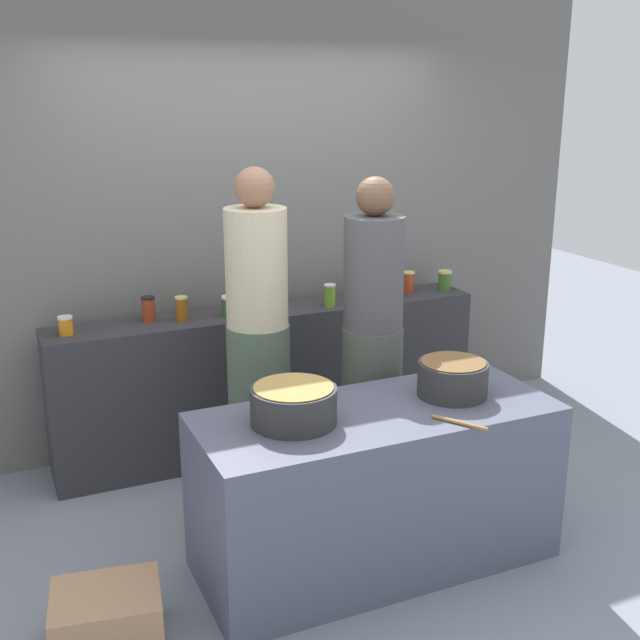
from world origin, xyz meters
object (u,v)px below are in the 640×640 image
preserve_jar_3 (229,306)px  preserve_jar_4 (249,302)px  preserve_jar_8 (408,282)px  wooden_spoon (459,423)px  preserve_jar_2 (182,309)px  preserve_jar_6 (366,289)px  bread_crate (107,618)px  cooking_pot_center (453,379)px  preserve_jar_1 (148,309)px  preserve_jar_7 (398,287)px  cook_with_tongs (258,355)px  preserve_jar_5 (330,295)px  preserve_jar_0 (66,326)px  cooking_pot_left (294,405)px  preserve_jar_9 (445,280)px  cook_in_cap (372,356)px

preserve_jar_3 → preserve_jar_4: (0.14, 0.05, -0.00)m
preserve_jar_8 → wooden_spoon: bearing=-113.2°
preserve_jar_2 → preserve_jar_6: 1.23m
wooden_spoon → bread_crate: size_ratio=0.60×
preserve_jar_6 → cooking_pot_center: 1.44m
preserve_jar_1 → preserve_jar_3: preserve_jar_1 is taller
preserve_jar_7 → cook_with_tongs: cook_with_tongs is taller
preserve_jar_2 → cooking_pot_center: 1.69m
preserve_jar_5 → preserve_jar_0: bearing=178.0°
preserve_jar_2 → preserve_jar_6: bearing=1.7°
preserve_jar_6 → cook_with_tongs: cook_with_tongs is taller
bread_crate → preserve_jar_8: bearing=33.5°
preserve_jar_2 → preserve_jar_7: 1.42m
preserve_jar_1 → wooden_spoon: size_ratio=0.56×
cooking_pot_left → bread_crate: size_ratio=0.88×
preserve_jar_7 → wooden_spoon: size_ratio=0.53×
preserve_jar_6 → cooking_pot_center: preserve_jar_6 is taller
preserve_jar_5 → cooking_pot_center: 1.32m
wooden_spoon → preserve_jar_9: bearing=59.3°
preserve_jar_4 → cook_in_cap: (0.42, -0.82, -0.15)m
wooden_spoon → preserve_jar_5: bearing=85.9°
cook_with_tongs → preserve_jar_5: bearing=38.3°
wooden_spoon → cook_in_cap: size_ratio=0.15×
cooking_pot_left → cook_in_cap: cook_in_cap is taller
preserve_jar_0 → preserve_jar_4: preserve_jar_4 is taller
preserve_jar_6 → preserve_jar_9: size_ratio=0.80×
preserve_jar_5 → cook_in_cap: 0.74m
preserve_jar_4 → preserve_jar_0: bearing=-177.6°
preserve_jar_0 → preserve_jar_2: 0.66m
preserve_jar_3 → cooking_pot_left: bearing=-95.9°
preserve_jar_3 → cook_in_cap: size_ratio=0.07×
wooden_spoon → cooking_pot_left: bearing=154.3°
preserve_jar_7 → bread_crate: 2.73m
preserve_jar_0 → preserve_jar_3: 0.94m
preserve_jar_2 → preserve_jar_6: (1.23, 0.04, -0.02)m
preserve_jar_2 → cooking_pot_center: bearing=-54.7°
cooking_pot_center → bread_crate: cooking_pot_center is taller
preserve_jar_4 → cooking_pot_left: preserve_jar_4 is taller
preserve_jar_5 → preserve_jar_6: preserve_jar_5 is taller
preserve_jar_3 → preserve_jar_0: bearing=179.8°
preserve_jar_1 → preserve_jar_4: (0.61, -0.03, -0.02)m
cook_with_tongs → preserve_jar_8: bearing=25.9°
preserve_jar_8 → bread_crate: 2.88m
preserve_jar_1 → preserve_jar_9: size_ratio=1.10×
preserve_jar_8 → preserve_jar_1: bearing=178.9°
preserve_jar_1 → cooking_pot_center: bearing=-51.4°
preserve_jar_5 → cooking_pot_left: preserve_jar_5 is taller
cooking_pot_center → cook_with_tongs: cook_with_tongs is taller
preserve_jar_9 → bread_crate: size_ratio=0.30×
preserve_jar_3 → cook_with_tongs: cook_with_tongs is taller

